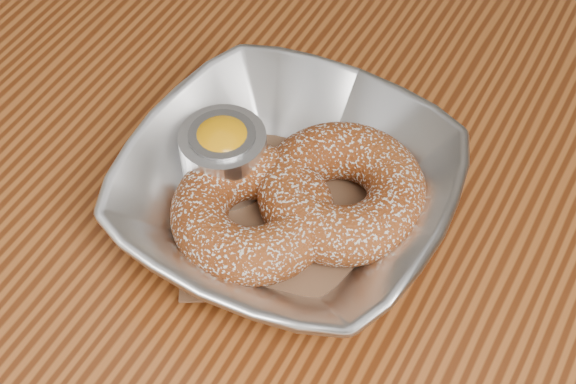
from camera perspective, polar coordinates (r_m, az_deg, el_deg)
The scene contains 6 objects.
table at distance 0.74m, azimuth -6.65°, elevation -2.57°, with size 1.20×0.80×0.75m.
serving_bowl at distance 0.60m, azimuth 0.00°, elevation -0.17°, with size 0.22×0.22×0.05m, color silver.
parchment at distance 0.61m, azimuth 0.00°, elevation -1.23°, with size 0.14×0.14×0.00m, color brown.
donut_back at distance 0.60m, azimuth 3.50°, elevation 0.01°, with size 0.12×0.12×0.04m, color brown.
donut_front at distance 0.59m, azimuth -2.31°, elevation -1.35°, with size 0.11×0.11×0.04m, color brown.
ramekin at distance 0.61m, azimuth -4.18°, elevation 2.41°, with size 0.06×0.06×0.05m.
Camera 1 is at (0.28, -0.34, 1.25)m, focal length 55.00 mm.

